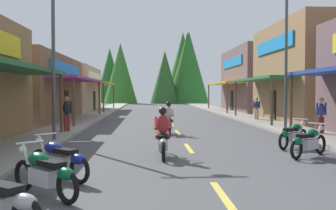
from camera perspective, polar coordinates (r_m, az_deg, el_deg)
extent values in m
cube|color=#4C4C4F|center=(26.28, 0.27, -2.59)|extent=(9.63, 84.06, 0.10)
cube|color=#9E9991|center=(26.62, -12.76, -2.34)|extent=(2.38, 84.06, 0.12)
cube|color=gray|center=(27.27, 12.98, -2.24)|extent=(2.38, 84.06, 0.12)
cube|color=#E0C64C|center=(7.80, 8.10, -13.13)|extent=(0.16, 2.40, 0.01)
cube|color=#E0C64C|center=(14.08, 3.05, -6.33)|extent=(0.16, 2.40, 0.01)
cube|color=#E0C64C|center=(19.31, 1.42, -4.07)|extent=(0.16, 2.40, 0.01)
cube|color=#E0C64C|center=(24.49, 0.50, -2.79)|extent=(0.16, 2.40, 0.01)
cube|color=#E0C64C|center=(30.03, -0.13, -1.91)|extent=(0.16, 2.40, 0.01)
cube|color=#E0C64C|center=(36.13, -0.60, -1.26)|extent=(0.16, 2.40, 0.01)
cube|color=#E0C64C|center=(41.95, -0.92, -0.81)|extent=(0.16, 2.40, 0.01)
cube|color=#E0C64C|center=(47.87, -1.16, -0.47)|extent=(0.16, 2.40, 0.01)
cube|color=#E0C64C|center=(53.27, -1.34, -0.22)|extent=(0.16, 2.40, 0.01)
cube|color=#E0C64C|center=(59.91, -1.51, 0.02)|extent=(0.16, 2.40, 0.01)
cylinder|color=brown|center=(19.28, -15.32, 0.04)|extent=(0.14, 0.14, 2.82)
cube|color=brown|center=(29.38, -22.88, 2.27)|extent=(8.57, 13.09, 4.54)
cube|color=#8C338C|center=(28.05, -12.87, 3.68)|extent=(1.80, 11.78, 0.16)
cylinder|color=brown|center=(22.32, -13.60, 0.30)|extent=(0.14, 0.14, 2.82)
cylinder|color=brown|center=(33.57, -9.99, 0.87)|extent=(0.14, 0.14, 2.82)
cube|color=#197FCC|center=(28.24, -14.57, 4.96)|extent=(0.10, 9.16, 0.90)
cube|color=black|center=(28.22, -14.56, -0.10)|extent=(0.08, 1.10, 2.10)
cube|color=tan|center=(42.83, -15.84, 2.26)|extent=(7.68, 12.09, 4.62)
cube|color=gold|center=(42.03, -9.53, 3.12)|extent=(1.80, 10.89, 0.16)
cylinder|color=brown|center=(36.74, -9.38, 0.96)|extent=(0.14, 0.14, 2.82)
cylinder|color=brown|center=(47.17, -7.94, 1.19)|extent=(0.14, 0.14, 2.82)
cube|color=white|center=(42.15, -10.68, 4.06)|extent=(0.10, 8.47, 0.90)
cube|color=black|center=(42.14, -10.68, 0.59)|extent=(0.08, 1.10, 2.10)
cylinder|color=brown|center=(20.18, 17.52, 0.10)|extent=(0.14, 0.14, 2.82)
cube|color=olive|center=(29.14, 21.48, 4.43)|extent=(6.70, 10.67, 6.72)
cube|color=#236033|center=(27.64, 13.40, 3.70)|extent=(1.80, 9.61, 0.16)
cylinder|color=brown|center=(23.03, 14.91, 0.34)|extent=(0.14, 0.14, 2.82)
cylinder|color=brown|center=(31.92, 9.85, 0.81)|extent=(0.14, 0.14, 2.82)
cube|color=#197FCC|center=(28.06, 15.10, 8.45)|extent=(0.10, 7.47, 0.90)
cube|color=black|center=(27.90, 15.06, -0.13)|extent=(0.08, 1.10, 2.10)
cube|color=brown|center=(41.85, 14.88, 3.53)|extent=(8.22, 12.30, 6.45)
cube|color=gold|center=(40.59, 8.11, 3.17)|extent=(1.80, 11.07, 0.16)
cylinder|color=brown|center=(35.22, 8.64, 0.92)|extent=(0.14, 0.14, 2.82)
cylinder|color=brown|center=(45.72, 5.96, 1.17)|extent=(0.14, 0.14, 2.82)
cube|color=#197FCC|center=(40.86, 9.29, 6.14)|extent=(0.10, 8.61, 0.90)
cube|color=black|center=(40.77, 9.28, 0.55)|extent=(0.08, 1.10, 2.10)
cylinder|color=#474C51|center=(16.26, -16.36, 5.63)|extent=(0.14, 0.14, 6.19)
cylinder|color=#474C51|center=(19.81, 16.85, 5.90)|extent=(0.14, 0.14, 6.85)
torus|color=black|center=(13.66, 21.34, -5.39)|extent=(0.56, 0.48, 0.64)
torus|color=black|center=(12.34, 18.23, -6.12)|extent=(0.56, 0.48, 0.64)
cube|color=silver|center=(12.98, 19.87, -5.39)|extent=(0.72, 0.66, 0.32)
ellipsoid|color=#0C5933|center=(13.12, 20.29, -3.91)|extent=(0.64, 0.60, 0.28)
cube|color=black|center=(12.73, 19.36, -4.26)|extent=(0.64, 0.60, 0.12)
ellipsoid|color=#0C5933|center=(12.35, 18.36, -5.04)|extent=(0.49, 0.46, 0.24)
cylinder|color=silver|center=(13.50, 21.11, -4.06)|extent=(0.32, 0.28, 0.71)
cylinder|color=silver|center=(13.36, 20.90, -2.52)|extent=(0.41, 0.49, 0.04)
sphere|color=white|center=(13.63, 21.42, -3.16)|extent=(0.16, 0.16, 0.16)
torus|color=black|center=(15.56, 19.06, -4.47)|extent=(0.54, 0.51, 0.64)
torus|color=black|center=(14.22, 16.51, -5.05)|extent=(0.54, 0.51, 0.64)
cube|color=silver|center=(14.88, 17.85, -4.44)|extent=(0.70, 0.68, 0.32)
ellipsoid|color=#0C5933|center=(15.02, 18.20, -3.16)|extent=(0.63, 0.62, 0.28)
cube|color=black|center=(14.62, 17.43, -3.44)|extent=(0.63, 0.61, 0.12)
ellipsoid|color=#0C5933|center=(14.24, 16.61, -4.11)|extent=(0.49, 0.48, 0.24)
cylinder|color=silver|center=(15.41, 18.87, -3.30)|extent=(0.31, 0.30, 0.71)
cylinder|color=silver|center=(15.27, 18.70, -1.95)|extent=(0.44, 0.46, 0.04)
sphere|color=white|center=(15.54, 19.13, -2.52)|extent=(0.16, 0.16, 0.16)
cube|color=black|center=(6.06, -22.82, -11.11)|extent=(0.65, 0.58, 0.12)
ellipsoid|color=#99999E|center=(5.74, -20.17, -13.15)|extent=(0.50, 0.45, 0.24)
torus|color=black|center=(8.63, -20.30, -9.62)|extent=(0.54, 0.51, 0.64)
torus|color=black|center=(7.39, -14.45, -11.51)|extent=(0.54, 0.51, 0.64)
cube|color=silver|center=(7.98, -17.62, -9.95)|extent=(0.70, 0.68, 0.32)
ellipsoid|color=#0C5933|center=(8.09, -18.40, -7.49)|extent=(0.63, 0.62, 0.28)
cube|color=black|center=(7.72, -16.64, -8.22)|extent=(0.63, 0.61, 0.12)
ellipsoid|color=#0C5933|center=(7.38, -14.70, -9.71)|extent=(0.49, 0.48, 0.24)
cylinder|color=silver|center=(8.46, -19.89, -7.57)|extent=(0.31, 0.30, 0.71)
cylinder|color=silver|center=(8.31, -19.51, -5.17)|extent=(0.44, 0.47, 0.04)
sphere|color=white|center=(8.57, -20.44, -6.11)|extent=(0.16, 0.16, 0.16)
torus|color=black|center=(10.09, -18.20, -7.92)|extent=(0.55, 0.50, 0.64)
torus|color=black|center=(8.90, -12.78, -9.20)|extent=(0.55, 0.50, 0.64)
cube|color=silver|center=(9.47, -15.67, -8.05)|extent=(0.71, 0.67, 0.32)
ellipsoid|color=navy|center=(9.58, -16.40, -6.01)|extent=(0.63, 0.61, 0.28)
cube|color=black|center=(9.23, -14.76, -6.55)|extent=(0.64, 0.61, 0.12)
ellipsoid|color=navy|center=(8.90, -13.00, -7.70)|extent=(0.49, 0.47, 0.24)
cylinder|color=silver|center=(9.93, -17.80, -6.15)|extent=(0.32, 0.29, 0.71)
cylinder|color=silver|center=(9.79, -17.43, -4.08)|extent=(0.42, 0.48, 0.04)
sphere|color=white|center=(10.04, -18.33, -4.92)|extent=(0.16, 0.16, 0.16)
torus|color=black|center=(12.86, -0.88, -5.70)|extent=(0.11, 0.64, 0.64)
torus|color=black|center=(11.38, -0.68, -6.71)|extent=(0.11, 0.64, 0.64)
cube|color=silver|center=(12.11, -0.78, -5.80)|extent=(0.29, 0.70, 0.32)
ellipsoid|color=#99999E|center=(12.27, -0.81, -4.19)|extent=(0.33, 0.56, 0.28)
cube|color=black|center=(11.82, -0.75, -4.62)|extent=(0.29, 0.60, 0.12)
ellipsoid|color=#99999E|center=(11.39, -0.69, -5.53)|extent=(0.24, 0.44, 0.24)
cylinder|color=silver|center=(12.69, -0.86, -4.30)|extent=(0.06, 0.37, 0.71)
cylinder|color=silver|center=(12.54, -0.85, -2.68)|extent=(0.60, 0.05, 0.04)
sphere|color=white|center=(12.83, -0.88, -3.34)|extent=(0.16, 0.16, 0.16)
ellipsoid|color=maroon|center=(11.89, -0.77, -2.79)|extent=(0.38, 0.38, 0.64)
sphere|color=black|center=(11.91, -0.77, -0.85)|extent=(0.24, 0.24, 0.24)
cylinder|color=maroon|center=(12.09, -1.55, -4.38)|extent=(0.14, 0.42, 0.24)
cylinder|color=maroon|center=(12.18, -1.78, -2.68)|extent=(0.10, 0.51, 0.40)
cylinder|color=maroon|center=(12.10, -0.03, -4.37)|extent=(0.14, 0.42, 0.24)
cylinder|color=maroon|center=(12.19, 0.17, -2.67)|extent=(0.10, 0.51, 0.40)
torus|color=black|center=(19.38, -0.04, -3.11)|extent=(0.10, 0.64, 0.64)
torus|color=black|center=(17.88, 0.22, -3.54)|extent=(0.10, 0.64, 0.64)
cube|color=silver|center=(18.62, 0.08, -3.07)|extent=(0.28, 0.70, 0.32)
ellipsoid|color=navy|center=(18.80, 0.05, -2.05)|extent=(0.32, 0.56, 0.28)
cube|color=black|center=(18.35, 0.13, -2.27)|extent=(0.28, 0.60, 0.12)
ellipsoid|color=navy|center=(17.91, 0.21, -2.79)|extent=(0.24, 0.44, 0.24)
cylinder|color=silver|center=(19.22, -0.02, -2.17)|extent=(0.06, 0.37, 0.71)
cylinder|color=silver|center=(19.08, 0.00, -1.09)|extent=(0.60, 0.04, 0.04)
sphere|color=white|center=(19.37, -0.05, -1.54)|extent=(0.16, 0.16, 0.16)
ellipsoid|color=#B2A599|center=(18.43, 0.11, -1.10)|extent=(0.38, 0.38, 0.64)
sphere|color=black|center=(18.46, 0.10, 0.15)|extent=(0.24, 0.24, 0.24)
cylinder|color=#B2A599|center=(18.61, -0.41, -2.15)|extent=(0.14, 0.42, 0.24)
cylinder|color=#B2A599|center=(18.72, -0.58, -1.05)|extent=(0.10, 0.51, 0.40)
cylinder|color=#B2A599|center=(18.63, 0.57, -2.15)|extent=(0.14, 0.42, 0.24)
cylinder|color=#B2A599|center=(18.74, 0.69, -1.05)|extent=(0.10, 0.51, 0.40)
cylinder|color=maroon|center=(19.30, 21.23, -2.91)|extent=(0.14, 0.14, 0.88)
cylinder|color=maroon|center=(19.42, 21.63, -2.88)|extent=(0.14, 0.14, 0.88)
ellipsoid|color=#333F8C|center=(19.31, 21.46, -0.66)|extent=(0.42, 0.35, 0.63)
cylinder|color=#333F8C|center=(19.15, 20.92, -0.58)|extent=(0.09, 0.09, 0.59)
cylinder|color=#333F8C|center=(19.47, 21.99, -0.56)|extent=(0.09, 0.09, 0.59)
sphere|color=tan|center=(19.30, 21.47, 0.65)|extent=(0.24, 0.24, 0.24)
cylinder|color=#B2A599|center=(27.82, 12.95, -1.43)|extent=(0.14, 0.14, 0.82)
cylinder|color=#B2A599|center=(27.72, 12.64, -1.44)|extent=(0.14, 0.14, 0.82)
ellipsoid|color=#333F8C|center=(27.74, 12.80, 0.01)|extent=(0.42, 0.36, 0.58)
cylinder|color=#333F8C|center=(27.87, 13.21, 0.08)|extent=(0.09, 0.09, 0.55)
cylinder|color=#333F8C|center=(27.60, 12.39, 0.06)|extent=(0.09, 0.09, 0.55)
sphere|color=tan|center=(27.73, 12.81, 0.86)|extent=(0.22, 0.22, 0.22)
cylinder|color=maroon|center=(19.48, -14.78, -2.76)|extent=(0.14, 0.14, 0.91)
cylinder|color=maroon|center=(19.58, -14.34, -2.73)|extent=(0.14, 0.14, 0.91)
ellipsoid|color=black|center=(19.48, -14.58, -0.47)|extent=(0.44, 0.44, 0.64)
cylinder|color=black|center=(19.35, -15.17, -0.40)|extent=(0.09, 0.09, 0.61)
cylinder|color=black|center=(19.61, -13.99, -0.36)|extent=(0.09, 0.09, 0.61)
sphere|color=#8C664C|center=(19.47, -14.59, 0.87)|extent=(0.25, 0.25, 0.25)
cone|color=#225A23|center=(72.29, -8.48, 4.27)|extent=(5.56, 5.56, 9.93)
cone|color=#295523|center=(67.50, -0.46, 4.09)|extent=(5.09, 5.09, 9.08)
cone|color=#2C6A23|center=(68.47, -6.95, 4.64)|extent=(5.88, 5.88, 10.49)
cone|color=#246523|center=(69.30, 3.07, 5.52)|extent=(7.09, 7.09, 12.67)
cone|color=#2C5D23|center=(69.45, 2.84, 5.47)|extent=(7.04, 7.04, 12.58)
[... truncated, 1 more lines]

